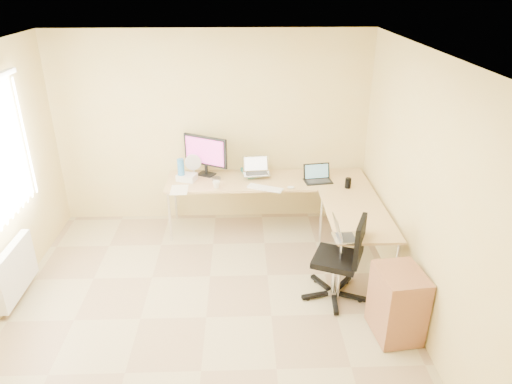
{
  "coord_description": "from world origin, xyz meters",
  "views": [
    {
      "loc": [
        0.38,
        -3.84,
        3.21
      ],
      "look_at": [
        0.55,
        1.1,
        0.9
      ],
      "focal_mm": 33.0,
      "sensor_mm": 36.0,
      "label": 1
    }
  ],
  "objects_px": {
    "desk_main": "(267,204)",
    "cabinet": "(397,303)",
    "desk_return": "(355,241)",
    "laptop_black": "(318,174)",
    "water_bottle": "(181,170)",
    "monitor": "(206,156)",
    "laptop_return": "(347,230)",
    "laptop_center": "(257,166)",
    "keyboard": "(265,188)",
    "mug": "(216,185)",
    "office_chair": "(336,257)",
    "desk_fan": "(194,165)"
  },
  "relations": [
    {
      "from": "mug",
      "to": "water_bottle",
      "type": "height_order",
      "value": "water_bottle"
    },
    {
      "from": "desk_return",
      "to": "water_bottle",
      "type": "height_order",
      "value": "water_bottle"
    },
    {
      "from": "monitor",
      "to": "desk_fan",
      "type": "height_order",
      "value": "monitor"
    },
    {
      "from": "desk_main",
      "to": "cabinet",
      "type": "xyz_separation_m",
      "value": [
        1.13,
        -2.14,
        -0.01
      ]
    },
    {
      "from": "keyboard",
      "to": "laptop_return",
      "type": "bearing_deg",
      "value": -34.79
    },
    {
      "from": "laptop_center",
      "to": "office_chair",
      "type": "bearing_deg",
      "value": -69.34
    },
    {
      "from": "desk_return",
      "to": "office_chair",
      "type": "bearing_deg",
      "value": -121.88
    },
    {
      "from": "desk_fan",
      "to": "laptop_return",
      "type": "distance_m",
      "value": 2.45
    },
    {
      "from": "desk_main",
      "to": "office_chair",
      "type": "distance_m",
      "value": 1.67
    },
    {
      "from": "laptop_center",
      "to": "laptop_return",
      "type": "bearing_deg",
      "value": -67.4
    },
    {
      "from": "desk_main",
      "to": "desk_return",
      "type": "xyz_separation_m",
      "value": [
        0.98,
        -1.0,
        0.0
      ]
    },
    {
      "from": "laptop_center",
      "to": "office_chair",
      "type": "xyz_separation_m",
      "value": [
        0.79,
        -1.6,
        -0.39
      ]
    },
    {
      "from": "desk_fan",
      "to": "office_chair",
      "type": "height_order",
      "value": "desk_fan"
    },
    {
      "from": "monitor",
      "to": "mug",
      "type": "distance_m",
      "value": 0.51
    },
    {
      "from": "desk_main",
      "to": "desk_fan",
      "type": "xyz_separation_m",
      "value": [
        -0.98,
        0.2,
        0.5
      ]
    },
    {
      "from": "desk_return",
      "to": "laptop_black",
      "type": "distance_m",
      "value": 1.07
    },
    {
      "from": "keyboard",
      "to": "water_bottle",
      "type": "relative_size",
      "value": 1.48
    },
    {
      "from": "desk_main",
      "to": "water_bottle",
      "type": "xyz_separation_m",
      "value": [
        -1.13,
        -0.01,
        0.52
      ]
    },
    {
      "from": "mug",
      "to": "laptop_return",
      "type": "distance_m",
      "value": 1.91
    },
    {
      "from": "keyboard",
      "to": "cabinet",
      "type": "xyz_separation_m",
      "value": [
        1.17,
        -1.84,
        -0.38
      ]
    },
    {
      "from": "desk_main",
      "to": "mug",
      "type": "relative_size",
      "value": 27.84
    },
    {
      "from": "desk_fan",
      "to": "desk_return",
      "type": "bearing_deg",
      "value": -43.46
    },
    {
      "from": "laptop_black",
      "to": "desk_main",
      "type": "bearing_deg",
      "value": 163.58
    },
    {
      "from": "desk_fan",
      "to": "laptop_black",
      "type": "bearing_deg",
      "value": -22.02
    },
    {
      "from": "desk_return",
      "to": "water_bottle",
      "type": "bearing_deg",
      "value": 154.73
    },
    {
      "from": "mug",
      "to": "office_chair",
      "type": "relative_size",
      "value": 0.1
    },
    {
      "from": "laptop_black",
      "to": "water_bottle",
      "type": "distance_m",
      "value": 1.79
    },
    {
      "from": "monitor",
      "to": "laptop_center",
      "type": "bearing_deg",
      "value": 18.98
    },
    {
      "from": "desk_return",
      "to": "water_bottle",
      "type": "distance_m",
      "value": 2.38
    },
    {
      "from": "laptop_return",
      "to": "office_chair",
      "type": "height_order",
      "value": "office_chair"
    },
    {
      "from": "laptop_black",
      "to": "laptop_return",
      "type": "relative_size",
      "value": 1.15
    },
    {
      "from": "cabinet",
      "to": "desk_main",
      "type": "bearing_deg",
      "value": 110.82
    },
    {
      "from": "desk_return",
      "to": "laptop_center",
      "type": "relative_size",
      "value": 3.78
    },
    {
      "from": "laptop_return",
      "to": "cabinet",
      "type": "relative_size",
      "value": 0.44
    },
    {
      "from": "laptop_center",
      "to": "water_bottle",
      "type": "xyz_separation_m",
      "value": [
        -0.99,
        -0.08,
        -0.01
      ]
    },
    {
      "from": "desk_main",
      "to": "laptop_black",
      "type": "bearing_deg",
      "value": -7.92
    },
    {
      "from": "office_chair",
      "to": "cabinet",
      "type": "relative_size",
      "value": 1.41
    },
    {
      "from": "keyboard",
      "to": "desk_fan",
      "type": "distance_m",
      "value": 1.07
    },
    {
      "from": "mug",
      "to": "desk_return",
      "type": "bearing_deg",
      "value": -24.84
    },
    {
      "from": "monitor",
      "to": "laptop_center",
      "type": "distance_m",
      "value": 0.69
    },
    {
      "from": "water_bottle",
      "to": "cabinet",
      "type": "bearing_deg",
      "value": -43.45
    },
    {
      "from": "water_bottle",
      "to": "office_chair",
      "type": "xyz_separation_m",
      "value": [
        1.77,
        -1.52,
        -0.38
      ]
    },
    {
      "from": "laptop_black",
      "to": "office_chair",
      "type": "distance_m",
      "value": 1.48
    },
    {
      "from": "desk_main",
      "to": "monitor",
      "type": "relative_size",
      "value": 4.13
    },
    {
      "from": "monitor",
      "to": "laptop_return",
      "type": "bearing_deg",
      "value": -19.67
    },
    {
      "from": "desk_main",
      "to": "cabinet",
      "type": "height_order",
      "value": "desk_main"
    },
    {
      "from": "keyboard",
      "to": "laptop_return",
      "type": "distance_m",
      "value": 1.47
    },
    {
      "from": "mug",
      "to": "cabinet",
      "type": "relative_size",
      "value": 0.14
    },
    {
      "from": "desk_main",
      "to": "cabinet",
      "type": "relative_size",
      "value": 3.81
    },
    {
      "from": "desk_main",
      "to": "desk_return",
      "type": "bearing_deg",
      "value": -45.73
    }
  ]
}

